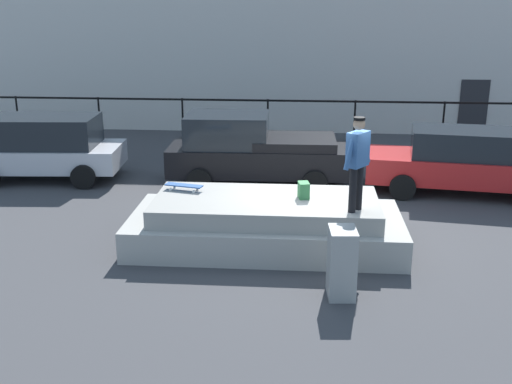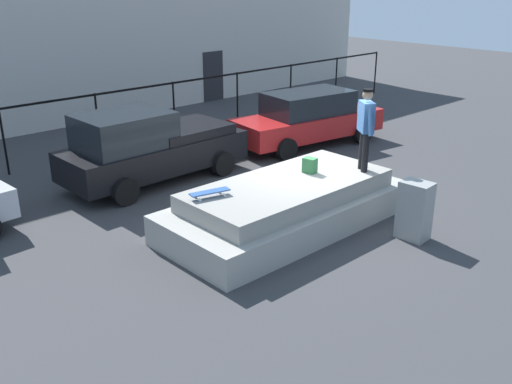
{
  "view_description": "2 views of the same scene",
  "coord_description": "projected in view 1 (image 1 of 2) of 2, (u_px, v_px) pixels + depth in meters",
  "views": [
    {
      "loc": [
        -0.25,
        -11.91,
        4.78
      ],
      "look_at": [
        -1.25,
        0.99,
        0.66
      ],
      "focal_mm": 43.06,
      "sensor_mm": 36.0,
      "label": 1
    },
    {
      "loc": [
        -8.89,
        -7.99,
        4.97
      ],
      "look_at": [
        -0.96,
        0.54,
        0.48
      ],
      "focal_mm": 40.02,
      "sensor_mm": 36.0,
      "label": 2
    }
  ],
  "objects": [
    {
      "name": "ground_plane",
      "position": [
        312.0,
        238.0,
        12.75
      ],
      "size": [
        60.0,
        60.0,
        0.0
      ],
      "primitive_type": "plane",
      "color": "#38383A"
    },
    {
      "name": "concrete_ledge",
      "position": [
        266.0,
        224.0,
        12.29
      ],
      "size": [
        5.41,
        2.46,
        0.98
      ],
      "color": "#9E9B93",
      "rests_on": "ground_plane"
    },
    {
      "name": "skateboarder",
      "position": [
        357.0,
        157.0,
        11.13
      ],
      "size": [
        0.57,
        0.75,
        1.76
      ],
      "color": "black",
      "rests_on": "concrete_ledge"
    },
    {
      "name": "skateboard",
      "position": [
        184.0,
        186.0,
        12.61
      ],
      "size": [
        0.81,
        0.38,
        0.12
      ],
      "color": "#264C8C",
      "rests_on": "concrete_ledge"
    },
    {
      "name": "backpack",
      "position": [
        304.0,
        190.0,
        12.11
      ],
      "size": [
        0.25,
        0.31,
        0.32
      ],
      "primitive_type": "cube",
      "rotation": [
        0.0,
        0.0,
        1.75
      ],
      "color": "#33723F",
      "rests_on": "concrete_ledge"
    },
    {
      "name": "car_silver_hatchback_near",
      "position": [
        45.0,
        146.0,
        16.66
      ],
      "size": [
        4.16,
        2.26,
        1.73
      ],
      "color": "#B7B7BC",
      "rests_on": "ground_plane"
    },
    {
      "name": "car_black_pickup_mid",
      "position": [
        253.0,
        150.0,
        16.2
      ],
      "size": [
        4.75,
        2.1,
        1.87
      ],
      "color": "black",
      "rests_on": "ground_plane"
    },
    {
      "name": "car_red_sedan_far",
      "position": [
        464.0,
        161.0,
        15.42
      ],
      "size": [
        4.98,
        2.45,
        1.65
      ],
      "color": "#B21E1E",
      "rests_on": "ground_plane"
    },
    {
      "name": "utility_box",
      "position": [
        342.0,
        263.0,
        10.12
      ],
      "size": [
        0.48,
        0.63,
        1.18
      ],
      "primitive_type": "cube",
      "rotation": [
        0.0,
        0.0,
        0.07
      ],
      "color": "gray",
      "rests_on": "ground_plane"
    },
    {
      "name": "fence_row",
      "position": [
        311.0,
        116.0,
        18.84
      ],
      "size": [
        24.06,
        0.06,
        1.79
      ],
      "color": "black",
      "rests_on": "ground_plane"
    },
    {
      "name": "warehouse_building",
      "position": [
        311.0,
        28.0,
        24.53
      ],
      "size": [
        29.7,
        6.55,
        7.17
      ],
      "color": "beige",
      "rests_on": "ground_plane"
    }
  ]
}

